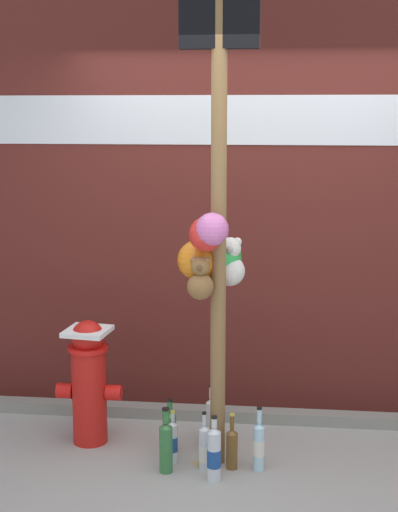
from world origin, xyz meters
name	(u,v)px	position (x,y,z in m)	size (l,w,h in m)	color
ground_plane	(244,498)	(0.00, 0.00, 0.00)	(14.00, 14.00, 0.00)	#9E9B93
building_wall	(257,150)	(0.00, 1.41, 1.83)	(10.00, 0.21, 3.65)	#561E19
curb_strip	(252,415)	(0.00, 1.06, 0.04)	(8.00, 0.12, 0.08)	gray
memorial_post	(215,221)	(-0.21, 0.45, 1.47)	(0.46, 0.52, 2.78)	olive
fire_hydrant	(89,379)	(-1.02, 0.62, 0.42)	(0.42, 0.29, 0.80)	red
bottle_0	(218,434)	(-0.19, 0.55, 0.12)	(0.06, 0.06, 0.33)	#B2DBEA
bottle_1	(232,447)	(-0.09, 0.35, 0.13)	(0.07, 0.07, 0.35)	brown
bottle_2	(170,432)	(-0.49, 0.51, 0.14)	(0.08, 0.08, 0.35)	#337038
bottle_3	(166,445)	(-0.47, 0.26, 0.17)	(0.08, 0.08, 0.40)	#337038
bottle_4	(214,454)	(-0.18, 0.19, 0.16)	(0.08, 0.08, 0.39)	silver
bottle_5	(173,441)	(-0.45, 0.39, 0.13)	(0.06, 0.06, 0.33)	silver
bottle_6	(259,445)	(0.07, 0.34, 0.15)	(0.07, 0.07, 0.39)	#B2DBEA
bottle_7	(212,421)	(-0.24, 0.63, 0.17)	(0.07, 0.07, 0.41)	silver
bottle_8	(204,448)	(-0.25, 0.32, 0.13)	(0.06, 0.06, 0.36)	silver
bottle_9	(212,422)	(-0.25, 0.73, 0.12)	(0.06, 0.06, 0.32)	#337038
litter_0	(201,464)	(-0.28, 0.38, 0.00)	(0.09, 0.09, 0.01)	tan
litter_2	(137,416)	(-0.80, 1.04, 0.00)	(0.09, 0.07, 0.01)	#8C99B2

